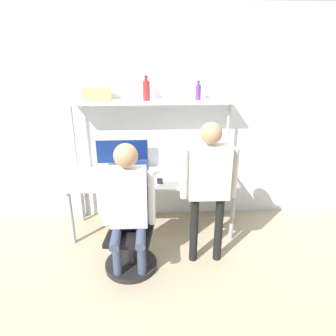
# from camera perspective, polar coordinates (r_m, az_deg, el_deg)

# --- Properties ---
(ground_plane) EXTENTS (12.00, 12.00, 0.00)m
(ground_plane) POSITION_cam_1_polar(r_m,az_deg,el_deg) (4.07, -2.57, -13.11)
(ground_plane) COLOR tan
(wall_back) EXTENTS (8.00, 0.06, 2.70)m
(wall_back) POSITION_cam_1_polar(r_m,az_deg,el_deg) (4.20, -2.96, 8.48)
(wall_back) COLOR silver
(wall_back) RESTS_ON ground_plane
(desk) EXTENTS (2.04, 0.72, 0.73)m
(desk) POSITION_cam_1_polar(r_m,az_deg,el_deg) (4.06, -2.77, -2.30)
(desk) COLOR silver
(desk) RESTS_ON ground_plane
(shelf_unit) EXTENTS (1.94, 0.30, 1.62)m
(shelf_unit) POSITION_cam_1_polar(r_m,az_deg,el_deg) (4.00, -2.98, 8.94)
(shelf_unit) COLOR silver
(shelf_unit) RESTS_ON ground_plane
(monitor) EXTENTS (0.66, 0.18, 0.42)m
(monitor) POSITION_cam_1_polar(r_m,az_deg,el_deg) (4.17, -8.00, 2.62)
(monitor) COLOR #B7B7BC
(monitor) RESTS_ON desk
(laptop) EXTENTS (0.33, 0.24, 0.24)m
(laptop) POSITION_cam_1_polar(r_m,az_deg,el_deg) (3.91, -5.75, -1.31)
(laptop) COLOR #333338
(laptop) RESTS_ON desk
(cell_phone) EXTENTS (0.07, 0.15, 0.01)m
(cell_phone) POSITION_cam_1_polar(r_m,az_deg,el_deg) (3.90, -1.41, -2.26)
(cell_phone) COLOR black
(cell_phone) RESTS_ON desk
(office_chair) EXTENTS (0.56, 0.56, 0.89)m
(office_chair) POSITION_cam_1_polar(r_m,az_deg,el_deg) (3.63, -6.47, -13.02)
(office_chair) COLOR black
(office_chair) RESTS_ON ground_plane
(person_seated) EXTENTS (0.55, 0.48, 1.41)m
(person_seated) POSITION_cam_1_polar(r_m,az_deg,el_deg) (3.30, -7.03, -5.56)
(person_seated) COLOR #38425B
(person_seated) RESTS_ON ground_plane
(person_standing) EXTENTS (0.58, 0.21, 1.58)m
(person_standing) POSITION_cam_1_polar(r_m,az_deg,el_deg) (3.35, 7.15, -1.69)
(person_standing) COLOR black
(person_standing) RESTS_ON ground_plane
(bottle_red) EXTENTS (0.08, 0.08, 0.29)m
(bottle_red) POSITION_cam_1_polar(r_m,az_deg,el_deg) (3.94, -3.79, 13.39)
(bottle_red) COLOR maroon
(bottle_red) RESTS_ON shelf_unit
(bottle_purple) EXTENTS (0.06, 0.06, 0.23)m
(bottle_purple) POSITION_cam_1_polar(r_m,az_deg,el_deg) (3.98, 5.27, 13.06)
(bottle_purple) COLOR #593372
(bottle_purple) RESTS_ON shelf_unit
(storage_box) EXTENTS (0.31, 0.16, 0.17)m
(storage_box) POSITION_cam_1_polar(r_m,az_deg,el_deg) (4.00, -12.31, 12.49)
(storage_box) COLOR #DBCC66
(storage_box) RESTS_ON shelf_unit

